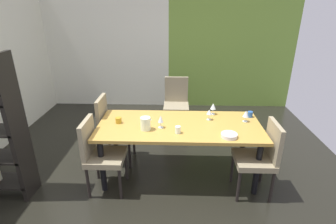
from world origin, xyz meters
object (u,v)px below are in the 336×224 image
wine_glass_north (209,112)px  cup_near_shelf (250,114)px  chair_left_far (111,127)px  cup_front (178,130)px  wine_glass_east (246,114)px  chair_head_far (176,101)px  cup_rear (119,120)px  chair_right_near (261,155)px  serving_bowl_west (229,135)px  wine_glass_south (213,106)px  wine_glass_corner (161,119)px  chair_left_near (99,152)px  pitcher_center (146,123)px  dining_table (179,130)px

wine_glass_north → cup_near_shelf: (0.56, 0.11, -0.07)m
chair_left_far → cup_front: bearing=59.4°
wine_glass_north → wine_glass_east: 0.46m
chair_head_far → cup_rear: (-0.73, -1.40, 0.25)m
wine_glass_north → chair_right_near: bearing=-40.6°
chair_left_far → serving_bowl_west: chair_left_far is taller
serving_bowl_west → cup_front: bearing=171.8°
wine_glass_south → cup_near_shelf: (0.49, -0.08, -0.08)m
chair_right_near → wine_glass_north: chair_right_near is taller
chair_right_near → serving_bowl_west: size_ratio=4.98×
wine_glass_north → wine_glass_corner: bearing=-157.3°
wine_glass_corner → cup_front: bearing=-32.9°
chair_head_far → chair_right_near: size_ratio=1.02×
wine_glass_corner → chair_right_near: bearing=-10.9°
chair_left_far → wine_glass_south: chair_left_far is taller
wine_glass_north → serving_bowl_west: (0.18, -0.48, -0.08)m
cup_front → serving_bowl_west: bearing=-8.2°
chair_left_near → cup_near_shelf: size_ratio=12.14×
chair_right_near → cup_near_shelf: (-0.01, 0.59, 0.26)m
chair_right_near → wine_glass_south: 0.90m
chair_left_far → cup_rear: (0.18, -0.30, 0.24)m
chair_left_near → cup_front: bearing=95.6°
chair_left_far → chair_right_near: size_ratio=1.06×
wine_glass_north → cup_near_shelf: size_ratio=1.87×
chair_left_near → wine_glass_east: 1.89m
chair_left_far → cup_front: size_ratio=11.21×
chair_head_far → chair_left_far: 1.43m
chair_head_far → serving_bowl_west: size_ratio=5.09×
wine_glass_east → cup_near_shelf: bearing=56.7°
chair_right_near → wine_glass_south: bearing=36.4°
wine_glass_south → pitcher_center: bearing=-149.9°
wine_glass_south → cup_front: 0.76m
cup_rear → pitcher_center: 0.41m
wine_glass_corner → serving_bowl_west: bearing=-15.5°
serving_bowl_west → cup_near_shelf: (0.38, 0.59, 0.02)m
wine_glass_north → pitcher_center: (-0.80, -0.32, -0.02)m
pitcher_center → serving_bowl_west: bearing=-9.4°
wine_glass_east → pitcher_center: pitcher_center is taller
wine_glass_north → serving_bowl_west: 0.52m
dining_table → wine_glass_corner: wine_glass_corner is taller
chair_left_near → wine_glass_north: (1.34, 0.49, 0.33)m
dining_table → chair_right_near: chair_right_near is taller
wine_glass_south → pitcher_center: (-0.87, -0.50, -0.03)m
wine_glass_north → serving_bowl_west: bearing=-69.6°
wine_glass_corner → wine_glass_south: bearing=32.8°
chair_left_near → wine_glass_north: size_ratio=6.50×
chair_right_near → wine_glass_north: size_ratio=6.47×
wine_glass_north → cup_rear: wine_glass_north is taller
chair_left_far → wine_glass_north: size_ratio=6.83×
chair_left_near → wine_glass_south: bearing=115.4°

